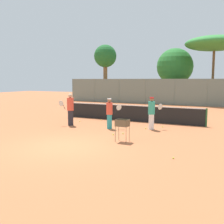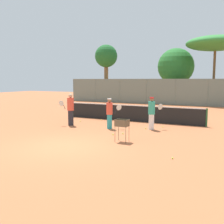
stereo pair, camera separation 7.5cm
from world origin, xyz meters
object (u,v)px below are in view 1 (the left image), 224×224
Objects in this scene: tennis_net at (131,113)px; player_red_cap at (110,113)px; ball_cart at (123,125)px; player_white_outfit at (152,113)px; player_yellow_shirt at (70,109)px; parked_car at (175,97)px.

tennis_net is 5.59× the size of player_red_cap.
player_white_outfit is at bearing 85.64° from ball_cart.
player_yellow_shirt is at bearing -130.70° from tennis_net.
parked_car reaches higher than tennis_net.
player_white_outfit is at bearing -46.48° from tennis_net.
ball_cart is at bearing -83.39° from parked_car.
player_red_cap is 0.89× the size of player_yellow_shirt.
tennis_net is 4.98× the size of player_yellow_shirt.
tennis_net is 3.00m from player_red_cap.
ball_cart is (1.79, -5.49, 0.19)m from tennis_net.
parked_car is at bearing 56.04° from player_red_cap.
player_red_cap is at bearing 127.04° from ball_cart.
player_red_cap is at bearing -91.98° from tennis_net.
tennis_net is at bearing 85.45° from player_white_outfit.
player_red_cap reaches higher than parked_car.
player_yellow_shirt is at bearing 151.61° from ball_cart.
player_yellow_shirt is (-2.55, -0.11, 0.10)m from player_red_cap.
tennis_net is at bearing 108.08° from ball_cart.
player_red_cap is at bearing -88.47° from parked_car.
player_white_outfit is 4.79m from player_yellow_shirt.
player_white_outfit is at bearing 172.74° from player_yellow_shirt.
player_white_outfit is at bearing -81.29° from parked_car.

